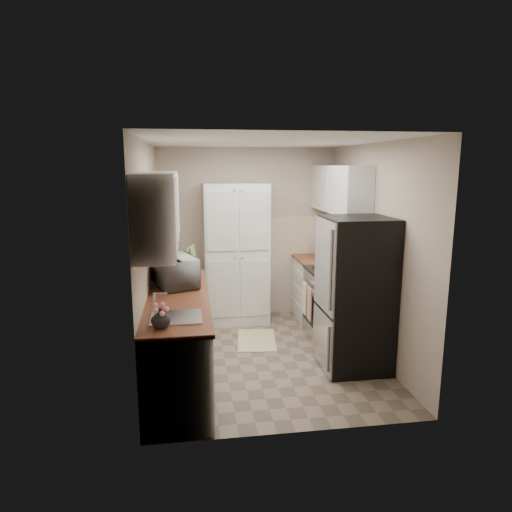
{
  "coord_description": "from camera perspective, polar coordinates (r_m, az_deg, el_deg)",
  "views": [
    {
      "loc": [
        -0.86,
        -5.04,
        2.25
      ],
      "look_at": [
        -0.09,
        0.15,
        1.2
      ],
      "focal_mm": 32.0,
      "sensor_mm": 36.0,
      "label": 1
    }
  ],
  "objects": [
    {
      "name": "ground",
      "position": [
        5.58,
        1.14,
        -12.41
      ],
      "size": [
        3.2,
        3.2,
        0.0
      ],
      "primitive_type": "plane",
      "color": "#7A6B56",
      "rests_on": "ground"
    },
    {
      "name": "room_shell",
      "position": [
        5.14,
        1.03,
        4.38
      ],
      "size": [
        2.64,
        3.24,
        2.52
      ],
      "color": "beige",
      "rests_on": "ground"
    },
    {
      "name": "pantry_cabinet",
      "position": [
        6.51,
        -2.49,
        0.26
      ],
      "size": [
        0.9,
        0.55,
        2.0
      ],
      "primitive_type": "cube",
      "color": "silver",
      "rests_on": "ground"
    },
    {
      "name": "base_cabinet_left",
      "position": [
        4.95,
        -9.55,
        -10.25
      ],
      "size": [
        0.6,
        2.3,
        0.88
      ],
      "primitive_type": "cube",
      "color": "silver",
      "rests_on": "ground"
    },
    {
      "name": "countertop_left",
      "position": [
        4.8,
        -9.72,
        -5.13
      ],
      "size": [
        0.63,
        2.33,
        0.04
      ],
      "primitive_type": "cube",
      "color": "brown",
      "rests_on": "base_cabinet_left"
    },
    {
      "name": "base_cabinet_right",
      "position": [
        6.74,
        7.8,
        -4.33
      ],
      "size": [
        0.6,
        0.8,
        0.88
      ],
      "primitive_type": "cube",
      "color": "silver",
      "rests_on": "ground"
    },
    {
      "name": "countertop_right",
      "position": [
        6.63,
        7.91,
        -0.5
      ],
      "size": [
        0.63,
        0.83,
        0.04
      ],
      "primitive_type": "cube",
      "color": "brown",
      "rests_on": "base_cabinet_right"
    },
    {
      "name": "electric_range",
      "position": [
        6.0,
        9.8,
        -6.01
      ],
      "size": [
        0.71,
        0.78,
        1.13
      ],
      "color": "#B7B7BC",
      "rests_on": "ground"
    },
    {
      "name": "refrigerator",
      "position": [
        5.16,
        12.33,
        -4.66
      ],
      "size": [
        0.7,
        0.72,
        1.7
      ],
      "primitive_type": "cube",
      "color": "#B7B7BC",
      "rests_on": "ground"
    },
    {
      "name": "microwave",
      "position": [
        5.14,
        -10.04,
        -1.91
      ],
      "size": [
        0.58,
        0.7,
        0.33
      ],
      "primitive_type": "imported",
      "rotation": [
        0.0,
        0.0,
        1.9
      ],
      "color": "#A4A4A8",
      "rests_on": "countertop_left"
    },
    {
      "name": "wine_bottle",
      "position": [
        5.57,
        -9.9,
        -1.24
      ],
      "size": [
        0.07,
        0.07,
        0.26
      ],
      "primitive_type": "cylinder",
      "color": "black",
      "rests_on": "countertop_left"
    },
    {
      "name": "flower_vase",
      "position": [
        3.88,
        -11.83,
        -7.59
      ],
      "size": [
        0.21,
        0.21,
        0.17
      ],
      "primitive_type": "imported",
      "rotation": [
        0.0,
        0.0,
        0.38
      ],
      "color": "silver",
      "rests_on": "countertop_left"
    },
    {
      "name": "cutting_board",
      "position": [
        5.83,
        -7.81,
        -0.32
      ],
      "size": [
        0.07,
        0.26,
        0.32
      ],
      "primitive_type": "cube",
      "rotation": [
        0.0,
        0.0,
        -0.19
      ],
      "color": "#609C44",
      "rests_on": "countertop_left"
    },
    {
      "name": "toaster_oven",
      "position": [
        6.61,
        8.86,
        0.46
      ],
      "size": [
        0.34,
        0.4,
        0.2
      ],
      "primitive_type": "cube",
      "rotation": [
        0.0,
        0.0,
        -0.25
      ],
      "color": "#B8B8BE",
      "rests_on": "countertop_right"
    },
    {
      "name": "fruit_basket",
      "position": [
        6.59,
        8.79,
        1.72
      ],
      "size": [
        0.22,
        0.22,
        0.09
      ],
      "primitive_type": null,
      "rotation": [
        0.0,
        0.0,
        0.01
      ],
      "color": "#EEA514",
      "rests_on": "toaster_oven"
    },
    {
      "name": "kitchen_mat",
      "position": [
        6.04,
        0.08,
        -10.46
      ],
      "size": [
        0.58,
        0.83,
        0.01
      ],
      "primitive_type": "cube",
      "rotation": [
        0.0,
        0.0,
        -0.12
      ],
      "color": "beige",
      "rests_on": "ground"
    }
  ]
}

